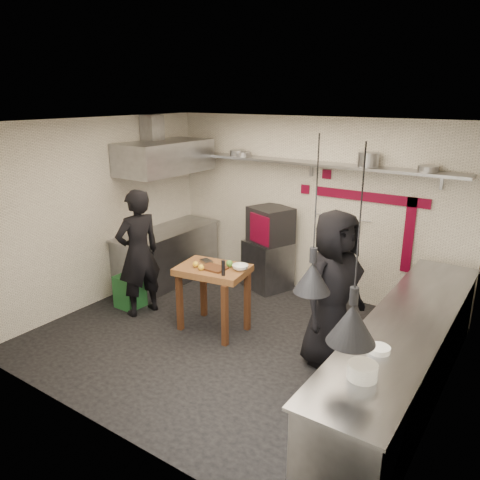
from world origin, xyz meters
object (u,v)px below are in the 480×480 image
Objects in this scene: oven_stand at (268,265)px; chef_left at (138,253)px; green_bin at (130,291)px; prep_table at (213,299)px; combi_oven at (271,225)px; chef_right at (333,289)px.

chef_left reaches higher than oven_stand.
prep_table is (1.50, 0.13, 0.21)m from green_bin.
green_bin is at bearing -105.59° from combi_oven.
chef_right is at bearing 110.67° from chef_left.
green_bin is at bearing -85.73° from chef_left.
chef_right is (2.86, 0.32, 0.02)m from chef_left.
prep_table is 1.31m from chef_left.
chef_right is at bearing 4.87° from green_bin.
combi_oven is 0.33× the size of chef_left.
chef_right is at bearing -19.83° from combi_oven.
chef_left is at bearing 179.37° from prep_table.
prep_table reaches higher than oven_stand.
chef_right is (1.77, -1.56, -0.14)m from combi_oven.
chef_right reaches higher than chef_left.
prep_table is at bearing 4.90° from green_bin.
green_bin is at bearing 110.09° from chef_right.
green_bin is at bearing -104.98° from oven_stand.
oven_stand is at bearing 64.64° from chef_right.
green_bin is 3.24m from chef_right.
chef_left is 2.87m from chef_right.
green_bin is 0.26× the size of chef_right.
prep_table is at bearing 112.84° from chef_left.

